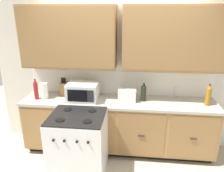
# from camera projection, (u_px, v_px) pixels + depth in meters

# --- Properties ---
(ground_plane) EXTENTS (8.00, 8.00, 0.00)m
(ground_plane) POSITION_uv_depth(u_px,v_px,m) (116.00, 160.00, 3.51)
(ground_plane) COLOR #B2A893
(wall_unit) EXTENTS (4.27, 0.40, 2.50)m
(wall_unit) POSITION_uv_depth(u_px,v_px,m) (120.00, 52.00, 3.43)
(wall_unit) COLOR silver
(wall_unit) RESTS_ON ground_plane
(counter_run) EXTENTS (3.10, 0.64, 0.92)m
(counter_run) POSITION_uv_depth(u_px,v_px,m) (118.00, 125.00, 3.64)
(counter_run) COLOR black
(counter_run) RESTS_ON ground_plane
(stove_range) EXTENTS (0.76, 0.68, 0.95)m
(stove_range) POSITION_uv_depth(u_px,v_px,m) (79.00, 145.00, 3.10)
(stove_range) COLOR white
(stove_range) RESTS_ON ground_plane
(microwave) EXTENTS (0.48, 0.37, 0.28)m
(microwave) POSITION_uv_depth(u_px,v_px,m) (83.00, 92.00, 3.47)
(microwave) COLOR white
(microwave) RESTS_ON counter_run
(toaster) EXTENTS (0.28, 0.18, 0.19)m
(toaster) POSITION_uv_depth(u_px,v_px,m) (127.00, 95.00, 3.45)
(toaster) COLOR white
(toaster) RESTS_ON counter_run
(knife_block) EXTENTS (0.11, 0.14, 0.31)m
(knife_block) POSITION_uv_depth(u_px,v_px,m) (64.00, 89.00, 3.68)
(knife_block) COLOR olive
(knife_block) RESTS_ON counter_run
(sink_faucet) EXTENTS (0.02, 0.02, 0.20)m
(sink_faucet) POSITION_uv_depth(u_px,v_px,m) (175.00, 92.00, 3.56)
(sink_faucet) COLOR #B2B5BA
(sink_faucet) RESTS_ON counter_run
(paper_towel_roll) EXTENTS (0.12, 0.12, 0.26)m
(paper_towel_roll) POSITION_uv_depth(u_px,v_px,m) (44.00, 91.00, 3.53)
(paper_towel_roll) COLOR white
(paper_towel_roll) RESTS_ON counter_run
(bottle_dark) EXTENTS (0.08, 0.08, 0.29)m
(bottle_dark) POSITION_uv_depth(u_px,v_px,m) (144.00, 92.00, 3.44)
(bottle_dark) COLOR black
(bottle_dark) RESTS_ON counter_run
(bottle_red) EXTENTS (0.07, 0.07, 0.34)m
(bottle_red) POSITION_uv_depth(u_px,v_px,m) (36.00, 89.00, 3.50)
(bottle_red) COLOR maroon
(bottle_red) RESTS_ON counter_run
(bottle_amber) EXTENTS (0.08, 0.08, 0.33)m
(bottle_amber) POSITION_uv_depth(u_px,v_px,m) (208.00, 95.00, 3.27)
(bottle_amber) COLOR #9E6619
(bottle_amber) RESTS_ON counter_run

